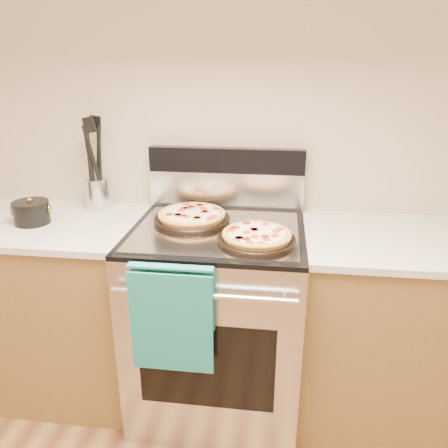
# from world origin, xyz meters

# --- Properties ---
(wall_back) EXTENTS (4.00, 0.00, 4.00)m
(wall_back) POSITION_xyz_m (0.00, 2.00, 1.35)
(wall_back) COLOR tan
(wall_back) RESTS_ON ground
(range_body) EXTENTS (0.76, 0.68, 0.90)m
(range_body) POSITION_xyz_m (0.00, 1.65, 0.45)
(range_body) COLOR #B7B7BC
(range_body) RESTS_ON ground
(oven_window) EXTENTS (0.56, 0.01, 0.40)m
(oven_window) POSITION_xyz_m (0.00, 1.31, 0.45)
(oven_window) COLOR black
(oven_window) RESTS_ON range_body
(cooktop) EXTENTS (0.76, 0.68, 0.02)m
(cooktop) POSITION_xyz_m (0.00, 1.65, 0.91)
(cooktop) COLOR black
(cooktop) RESTS_ON range_body
(backsplash_lower) EXTENTS (0.76, 0.06, 0.18)m
(backsplash_lower) POSITION_xyz_m (0.00, 1.96, 1.01)
(backsplash_lower) COLOR silver
(backsplash_lower) RESTS_ON cooktop
(backsplash_upper) EXTENTS (0.76, 0.06, 0.12)m
(backsplash_upper) POSITION_xyz_m (0.00, 1.96, 1.16)
(backsplash_upper) COLOR black
(backsplash_upper) RESTS_ON backsplash_lower
(oven_handle) EXTENTS (0.70, 0.03, 0.03)m
(oven_handle) POSITION_xyz_m (0.00, 1.27, 0.80)
(oven_handle) COLOR silver
(oven_handle) RESTS_ON range_body
(dish_towel) EXTENTS (0.32, 0.05, 0.42)m
(dish_towel) POSITION_xyz_m (-0.12, 1.27, 0.70)
(dish_towel) COLOR teal
(dish_towel) RESTS_ON oven_handle
(foil_sheet) EXTENTS (0.70, 0.55, 0.01)m
(foil_sheet) POSITION_xyz_m (0.00, 1.62, 0.92)
(foil_sheet) COLOR gray
(foil_sheet) RESTS_ON cooktop
(cabinet_left) EXTENTS (1.00, 0.62, 0.88)m
(cabinet_left) POSITION_xyz_m (-0.88, 1.68, 0.44)
(cabinet_left) COLOR brown
(cabinet_left) RESTS_ON ground
(countertop_left) EXTENTS (1.02, 0.64, 0.03)m
(countertop_left) POSITION_xyz_m (-0.88, 1.68, 0.90)
(countertop_left) COLOR #BAB4A7
(countertop_left) RESTS_ON cabinet_left
(cabinet_right) EXTENTS (1.00, 0.62, 0.88)m
(cabinet_right) POSITION_xyz_m (0.88, 1.68, 0.44)
(cabinet_right) COLOR brown
(cabinet_right) RESTS_ON ground
(countertop_right) EXTENTS (1.02, 0.64, 0.03)m
(countertop_right) POSITION_xyz_m (0.88, 1.68, 0.90)
(countertop_right) COLOR #BAB4A7
(countertop_right) RESTS_ON cabinet_right
(pepperoni_pizza_back) EXTENTS (0.45, 0.45, 0.05)m
(pepperoni_pizza_back) POSITION_xyz_m (-0.13, 1.72, 0.95)
(pepperoni_pizza_back) COLOR #AF7735
(pepperoni_pizza_back) RESTS_ON foil_sheet
(pepperoni_pizza_front) EXTENTS (0.35, 0.35, 0.04)m
(pepperoni_pizza_front) POSITION_xyz_m (0.18, 1.52, 0.95)
(pepperoni_pizza_front) COLOR #AF7735
(pepperoni_pizza_front) RESTS_ON foil_sheet
(utensil_crock) EXTENTS (0.14, 0.14, 0.16)m
(utensil_crock) POSITION_xyz_m (-0.64, 1.89, 0.99)
(utensil_crock) COLOR silver
(utensil_crock) RESTS_ON countertop_left
(saucepan) EXTENTS (0.19, 0.19, 0.10)m
(saucepan) POSITION_xyz_m (-0.86, 1.64, 0.96)
(saucepan) COLOR black
(saucepan) RESTS_ON countertop_left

